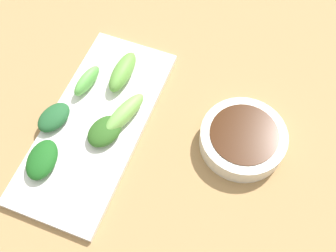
% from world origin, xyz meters
% --- Properties ---
extents(tabletop, '(2.10, 2.10, 0.02)m').
position_xyz_m(tabletop, '(0.00, 0.00, 0.01)').
color(tabletop, '#A17A4D').
rests_on(tabletop, ground).
extents(sauce_bowl, '(0.14, 0.14, 0.03)m').
position_xyz_m(sauce_bowl, '(-0.12, -0.03, 0.04)').
color(sauce_bowl, silver).
rests_on(sauce_bowl, tabletop).
extents(serving_plate, '(0.15, 0.35, 0.01)m').
position_xyz_m(serving_plate, '(0.12, 0.02, 0.03)').
color(serving_plate, white).
rests_on(serving_plate, tabletop).
extents(broccoli_leafy_0, '(0.05, 0.07, 0.02)m').
position_xyz_m(broccoli_leafy_0, '(0.16, 0.12, 0.04)').
color(broccoli_leafy_0, '#1A5A1C').
rests_on(broccoli_leafy_0, serving_plate).
extents(broccoli_stalk_1, '(0.03, 0.07, 0.03)m').
position_xyz_m(broccoli_stalk_1, '(0.16, -0.04, 0.05)').
color(broccoli_stalk_1, '#62B64E').
rests_on(broccoli_stalk_1, serving_plate).
extents(broccoli_stalk_2, '(0.03, 0.09, 0.03)m').
position_xyz_m(broccoli_stalk_2, '(0.11, -0.07, 0.05)').
color(broccoli_stalk_2, '#629F40').
rests_on(broccoli_stalk_2, serving_plate).
extents(broccoli_leafy_3, '(0.06, 0.07, 0.02)m').
position_xyz_m(broccoli_leafy_3, '(0.09, 0.04, 0.04)').
color(broccoli_leafy_3, '#2C5B1E').
rests_on(broccoli_leafy_3, serving_plate).
extents(broccoli_leafy_4, '(0.06, 0.07, 0.02)m').
position_xyz_m(broccoli_leafy_4, '(0.18, 0.05, 0.04)').
color(broccoli_leafy_4, '#21572C').
rests_on(broccoli_leafy_4, serving_plate).
extents(broccoli_stalk_5, '(0.05, 0.10, 0.03)m').
position_xyz_m(broccoli_stalk_5, '(0.08, -0.00, 0.05)').
color(broccoli_stalk_5, '#79B952').
rests_on(broccoli_stalk_5, serving_plate).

